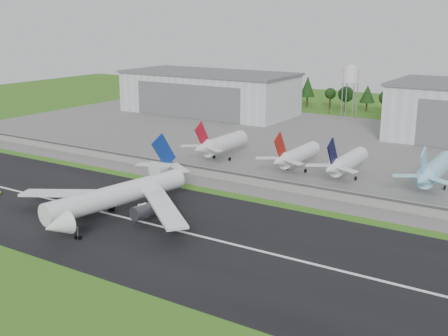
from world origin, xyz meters
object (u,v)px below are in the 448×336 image
Objects in this scene: parked_jet_skyblue at (434,170)px; main_airliner at (117,200)px; parked_jet_red_a at (220,144)px; parked_jet_red_b at (295,156)px; parked_jet_navy at (345,163)px.

main_airliner is at bearing -132.45° from parked_jet_skyblue.
parked_jet_red_a is 76.53m from parked_jet_skyblue.
parked_jet_red_b is at bearing -173.64° from parked_jet_skyblue.
parked_jet_skyblue is (76.37, 4.98, -0.18)m from parked_jet_red_a.
main_airliner is at bearing -81.08° from parked_jet_red_a.
parked_jet_navy is 27.59m from parked_jet_skyblue.
parked_jet_skyblue is at bearing -122.62° from main_airliner.
parked_jet_navy reaches higher than parked_jet_red_b.
parked_jet_red_b is 0.84× the size of parked_jet_skyblue.
main_airliner reaches higher than parked_jet_navy.
main_airliner is at bearing -120.04° from parked_jet_navy.
parked_jet_navy is (49.24, -0.04, -0.30)m from parked_jet_red_a.
parked_jet_red_a is at bearing 179.89° from parked_jet_red_b.
parked_jet_red_a is at bearing -71.26° from main_airliner.
main_airliner is at bearing -107.12° from parked_jet_red_b.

